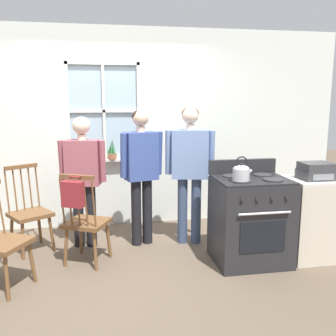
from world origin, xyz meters
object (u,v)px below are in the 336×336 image
Objects in this scene: person_adult_right at (190,162)px; stereo at (316,171)px; person_elderly_left at (83,170)px; handbag at (73,193)px; chair_by_window at (86,223)px; person_teen_center at (141,165)px; potted_plant at (112,152)px; chair_near_wall at (29,213)px; stove at (250,219)px; side_counter at (312,218)px; kettle at (241,172)px; chair_center_cluster at (2,243)px.

person_adult_right is 4.88× the size of stereo.
handbag is (-0.07, -0.69, -0.11)m from person_elderly_left.
chair_by_window is 0.61× the size of person_teen_center.
potted_plant is (-0.89, 0.81, 0.03)m from person_adult_right.
handbag is (0.55, -0.67, 0.38)m from chair_near_wall.
stove is at bearing -45.79° from potted_plant.
chair_near_wall is at bearing 166.27° from side_counter.
chair_near_wall is at bearing -171.29° from person_adult_right.
stove is (0.52, -0.64, -0.53)m from person_adult_right.
chair_near_wall is 0.61× the size of person_teen_center.
kettle is at bearing -142.84° from stove.
chair_by_window is 0.60× the size of person_adult_right.
stove is (1.74, -0.27, 0.03)m from chair_by_window.
chair_center_cluster is 1.11× the size of side_counter.
handbag is (-1.85, 0.06, 0.36)m from stove.
chair_by_window is at bearing 173.14° from side_counter.
kettle is 2.01m from potted_plant.
chair_near_wall is 3.25m from stereo.
chair_by_window is 1.11× the size of side_counter.
chair_by_window is at bearing -105.58° from potted_plant.
chair_by_window is at bearing 165.61° from kettle.
person_teen_center is 1.81× the size of side_counter.
chair_by_window is 1.00× the size of chair_near_wall.
potted_plant is (1.07, 1.61, 0.59)m from chair_center_cluster.
chair_by_window is 0.64× the size of person_elderly_left.
handbag is at bearing -42.64° from chair_center_cluster.
chair_by_window is 0.86m from chair_center_cluster.
handbag is at bearing -155.17° from person_teen_center.
handbag is at bearing -107.27° from potted_plant.
potted_plant is at bearing 144.77° from stereo.
side_counter is (2.48, -0.78, -0.49)m from person_elderly_left.
chair_near_wall is 1.11× the size of side_counter.
stove reaches higher than stereo.
person_teen_center is at bearing 158.04° from side_counter.
side_counter is at bearing -34.85° from potted_plant.
person_elderly_left reaches higher than kettle.
stereo is (2.45, -0.32, 0.54)m from chair_by_window.
potted_plant is at bearing -79.35° from chair_by_window.
person_teen_center reaches higher than kettle.
chair_by_window is at bearing 63.77° from handbag.
potted_plant is (-1.41, 1.45, 0.56)m from stove.
side_counter is at bearing -59.31° from chair_center_cluster.
stove reaches higher than chair_by_window.
person_elderly_left is 5.51× the size of potted_plant.
person_elderly_left is (0.63, 0.02, 0.49)m from chair_near_wall.
handbag is at bearing -83.88° from chair_near_wall.
kettle reaches higher than side_counter.
person_teen_center reaches higher than side_counter.
kettle is 0.27× the size of side_counter.
handbag reaches higher than side_counter.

